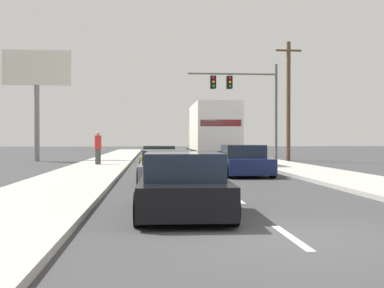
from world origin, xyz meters
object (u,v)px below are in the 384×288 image
Objects in this scene: car_yellow at (159,159)px; car_white at (156,154)px; car_gray at (166,168)px; pedestrian_mid_block at (98,148)px; traffic_signal_mast at (241,91)px; utility_pole_mid at (288,100)px; car_navy at (243,161)px; box_truck at (212,131)px; roadside_billboard at (37,80)px; car_black at (183,185)px.

car_white is at bearing 90.79° from car_yellow.
car_white is 15.72m from car_gray.
car_gray is at bearing -70.92° from pedestrian_mid_block.
car_gray is (0.24, -15.72, 0.02)m from car_white.
pedestrian_mid_block is at bearing 142.61° from car_yellow.
traffic_signal_mast is 0.87× the size of utility_pole_mid.
car_navy is at bearing -73.31° from car_white.
box_truck is 13.66m from roadside_billboard.
roadside_billboard is (-11.79, 5.83, 3.68)m from box_truck.
traffic_signal_mast is at bearing 79.65° from car_navy.
car_black is (0.13, -7.05, 0.05)m from car_gray.
pedestrian_mid_block reaches higher than car_black.
box_truck is at bearing 80.90° from car_black.
car_yellow is 14.11m from roadside_billboard.
utility_pole_mid is at bearing 68.52° from car_black.
car_navy is (3.45, 3.40, 0.06)m from car_gray.
box_truck reaches higher than car_black.
traffic_signal_mast is (6.33, 10.82, 4.65)m from car_yellow.
car_navy is 0.57× the size of roadside_billboard.
utility_pole_mid is 1.06× the size of roadside_billboard.
roadside_billboard reaches higher than car_black.
car_white is 5.41m from box_truck.
car_yellow is at bearing 90.96° from car_gray.
car_white is 1.00× the size of car_gray.
car_black reaches higher than car_yellow.
roadside_billboard reaches higher than car_white.
car_yellow is at bearing -128.28° from box_truck.
car_gray is 10.87m from pedestrian_mid_block.
traffic_signal_mast reaches higher than car_yellow.
box_truck is at bearing -114.58° from traffic_signal_mast.
car_navy is at bearing 44.61° from car_gray.
pedestrian_mid_block is at bearing 135.60° from car_navy.
box_truck is 1.14× the size of traffic_signal_mast.
car_navy is at bearing 72.39° from car_black.
traffic_signal_mast reaches higher than car_gray.
car_yellow is at bearing -139.35° from utility_pole_mid.
utility_pole_mid is at bearing 40.65° from car_yellow.
utility_pole_mid is at bearing 22.61° from pedestrian_mid_block.
roadside_billboard is (-17.63, 2.15, 1.44)m from utility_pole_mid.
pedestrian_mid_block is at bearing -55.42° from roadside_billboard.
utility_pole_mid reaches higher than car_black.
car_navy reaches higher than car_yellow.
traffic_signal_mast is (3.05, 6.66, 3.15)m from box_truck.
car_navy reaches higher than car_white.
car_gray is at bearing -135.39° from car_navy.
roadside_billboard reaches higher than car_yellow.
box_truck is at bearing 12.99° from pedestrian_mid_block.
car_gray is at bearing -89.04° from car_yellow.
utility_pole_mid is (8.87, 22.53, 3.72)m from car_black.
car_gray is at bearing -120.17° from utility_pole_mid.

